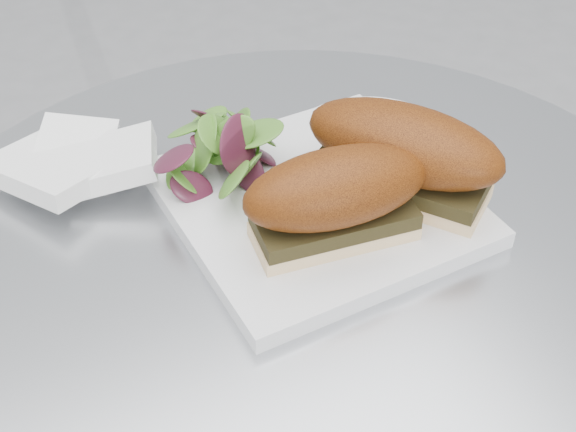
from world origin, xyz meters
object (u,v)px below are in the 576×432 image
sandwich_right (403,152)px  saucer (373,148)px  sandwich_left (336,197)px  plate (317,203)px

sandwich_right → saucer: (0.02, 0.07, -0.05)m
sandwich_left → saucer: size_ratio=1.01×
plate → sandwich_left: 0.07m
plate → sandwich_right: size_ratio=1.29×
sandwich_left → saucer: bearing=53.0°
plate → sandwich_left: bearing=-104.8°
plate → saucer: 0.10m
saucer → sandwich_left: bearing=-135.7°
sandwich_right → saucer: 0.09m
sandwich_left → saucer: sandwich_left is taller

